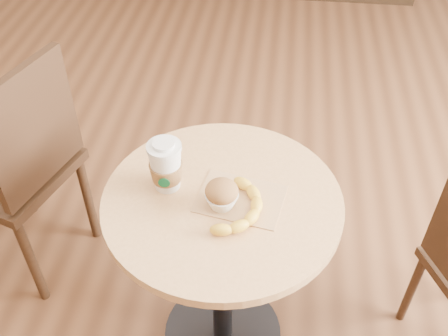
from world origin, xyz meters
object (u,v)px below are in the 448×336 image
banana (241,206)px  cafe_table (222,246)px  chair_left (20,165)px  coffee_cup (166,167)px  muffin (222,195)px

banana → cafe_table: bearing=159.4°
chair_left → banana: bearing=86.5°
chair_left → banana: size_ratio=3.92×
coffee_cup → banana: coffee_cup is taller
banana → coffee_cup: bearing=178.8°
cafe_table → chair_left: bearing=159.9°
coffee_cup → banana: bearing=-22.9°
chair_left → muffin: 0.89m
chair_left → cafe_table: bearing=88.0°
cafe_table → coffee_cup: coffee_cup is taller
banana → chair_left: bearing=176.3°
cafe_table → muffin: muffin is taller
chair_left → coffee_cup: size_ratio=5.87×
cafe_table → banana: bearing=-38.4°
muffin → banana: 0.06m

